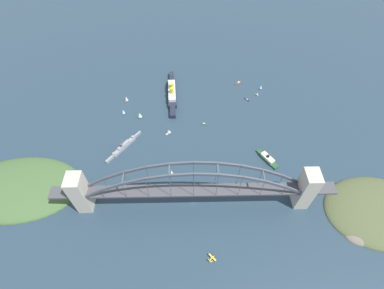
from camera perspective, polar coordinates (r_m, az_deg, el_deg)
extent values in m
plane|color=#283D4C|center=(331.43, 0.28, -11.77)|extent=(1400.00, 1400.00, 0.00)
cube|color=beige|center=(327.79, -21.66, -9.07)|extent=(15.80, 19.64, 56.79)
cube|color=beige|center=(331.10, 21.98, -8.33)|extent=(15.80, 19.64, 56.79)
cube|color=#47474C|center=(305.42, 0.30, -9.26)|extent=(226.30, 14.71, 2.40)
cube|color=#47474C|center=(334.48, -24.94, -8.82)|extent=(24.00, 14.71, 2.40)
cube|color=#47474C|center=(338.26, 25.17, -7.98)|extent=(24.00, 14.71, 2.40)
cube|color=#4C515B|center=(312.30, -19.66, -9.43)|extent=(25.16, 1.80, 17.82)
cube|color=#4C515B|center=(294.26, -16.00, -8.28)|extent=(24.86, 1.80, 14.63)
cube|color=#4C515B|center=(280.49, -11.79, -7.31)|extent=(24.50, 1.80, 11.42)
cube|color=#4C515B|center=(271.26, -7.13, -6.59)|extent=(24.09, 1.80, 8.17)
cube|color=#4C515B|center=(266.79, -2.16, -6.17)|extent=(23.65, 1.80, 4.87)
cube|color=#4C515B|center=(267.18, 2.89, -6.08)|extent=(23.65, 1.80, 4.87)
cube|color=#4C515B|center=(272.42, 7.82, -6.33)|extent=(24.09, 1.80, 8.17)
cube|color=#4C515B|center=(282.37, 12.41, -6.90)|extent=(24.50, 1.80, 11.42)
cube|color=#4C515B|center=(296.76, 16.53, -7.72)|extent=(24.86, 1.80, 14.63)
cube|color=#4C515B|center=(315.32, 20.09, -8.75)|extent=(25.16, 1.80, 17.82)
cube|color=#4C515B|center=(318.61, -19.20, -7.36)|extent=(25.16, 1.80, 17.82)
cube|color=#4C515B|center=(300.95, -15.61, -6.11)|extent=(24.86, 1.80, 14.63)
cube|color=#4C515B|center=(287.50, -11.50, -5.06)|extent=(24.50, 1.80, 11.42)
cube|color=#4C515B|center=(278.51, -6.97, -4.29)|extent=(24.09, 1.80, 8.17)
cube|color=#4C515B|center=(274.15, -2.15, -3.84)|extent=(23.65, 1.80, 4.87)
cube|color=#4C515B|center=(274.54, 2.75, -3.76)|extent=(23.65, 1.80, 4.87)
cube|color=#4C515B|center=(279.64, 7.53, -4.05)|extent=(24.09, 1.80, 8.17)
cube|color=#4C515B|center=(289.33, 12.00, -4.68)|extent=(24.50, 1.80, 11.42)
cube|color=#4C515B|center=(303.40, 16.03, -5.59)|extent=(24.86, 1.80, 14.63)
cube|color=#4C515B|center=(321.58, 19.54, -6.72)|extent=(25.16, 1.80, 17.82)
cube|color=#4C515B|center=(325.48, -21.06, -9.00)|extent=(1.40, 13.24, 1.40)
cube|color=#4C515B|center=(289.85, -13.80, -6.61)|extent=(1.40, 13.24, 1.40)
cube|color=#4C515B|center=(271.67, -4.63, -5.11)|extent=(1.40, 13.24, 1.40)
cube|color=#4C515B|center=(272.45, 5.28, -4.95)|extent=(1.40, 13.24, 1.40)
cube|color=#4C515B|center=(292.03, 14.32, -6.13)|extent=(1.40, 13.24, 1.40)
cube|color=#4C515B|center=(328.71, 21.39, -8.28)|extent=(1.40, 13.24, 1.40)
cylinder|color=#4C515B|center=(308.21, -17.61, -9.45)|extent=(0.56, 0.56, 13.93)
cylinder|color=#4C515B|center=(314.61, -17.19, -7.36)|extent=(0.56, 0.56, 13.93)
cylinder|color=#4C515B|center=(297.27, -13.50, -9.01)|extent=(0.56, 0.56, 25.70)
cylinder|color=#4C515B|center=(303.90, -13.18, -6.85)|extent=(0.56, 0.56, 25.70)
cylinder|color=#4C515B|center=(289.38, -9.08, -8.66)|extent=(0.56, 0.56, 34.10)
cylinder|color=#4C515B|center=(296.18, -8.87, -6.45)|extent=(0.56, 0.56, 34.10)
cylinder|color=#4C515B|center=(284.72, -4.42, -8.41)|extent=(0.56, 0.56, 39.14)
cylinder|color=#4C515B|center=(291.63, -4.35, -6.16)|extent=(0.56, 0.56, 39.14)
cylinder|color=#4C515B|center=(283.40, 0.35, -8.27)|extent=(0.56, 0.56, 40.82)
cylinder|color=#4C515B|center=(290.34, 0.29, -6.02)|extent=(0.56, 0.56, 40.82)
cylinder|color=#4C515B|center=(285.46, 5.10, -8.24)|extent=(0.56, 0.56, 39.14)
cylinder|color=#4C515B|center=(292.35, 4.90, -6.01)|extent=(0.56, 0.56, 39.14)
cylinder|color=#4C515B|center=(290.83, 9.71, -8.33)|extent=(0.56, 0.56, 34.10)
cylinder|color=#4C515B|center=(297.60, 9.39, -6.14)|extent=(0.56, 0.56, 34.10)
cylinder|color=#4C515B|center=(299.39, 14.06, -8.53)|extent=(0.56, 0.56, 25.70)
cylinder|color=#4C515B|center=(305.97, 13.64, -6.40)|extent=(0.56, 0.56, 25.70)
cylinder|color=#4C515B|center=(310.94, 18.08, -8.83)|extent=(0.56, 0.56, 13.93)
cylinder|color=#4C515B|center=(317.28, 17.57, -6.78)|extent=(0.56, 0.56, 13.93)
ellipsoid|color=#476638|center=(398.10, -31.51, -7.61)|extent=(146.50, 92.16, 21.75)
ellipsoid|color=#515B38|center=(388.25, 33.43, -11.28)|extent=(120.62, 92.46, 19.57)
ellipsoid|color=#756B5B|center=(365.63, 31.27, -15.25)|extent=(42.22, 27.74, 10.76)
cube|color=#1E2333|center=(446.97, -4.05, 10.26)|extent=(15.61, 62.33, 6.33)
cube|color=#1E2333|center=(478.90, -4.18, 13.48)|extent=(7.92, 20.91, 6.33)
cube|color=#1E2333|center=(416.67, -3.91, 6.55)|extent=(9.30, 20.98, 6.33)
cube|color=white|center=(443.28, -4.09, 10.81)|extent=(12.96, 46.81, 5.04)
cube|color=white|center=(450.48, -4.16, 12.26)|extent=(9.91, 10.65, 3.20)
cylinder|color=yellow|center=(440.60, -4.15, 11.69)|extent=(5.65, 5.65, 8.87)
cylinder|color=yellow|center=(432.60, -4.12, 10.82)|extent=(5.65, 5.65, 8.87)
cylinder|color=tan|center=(471.90, -4.23, 14.07)|extent=(0.50, 0.50, 10.00)
cube|color=gray|center=(384.71, -13.59, -0.42)|extent=(27.72, 34.06, 4.12)
cube|color=gray|center=(394.41, -11.01, 1.94)|extent=(9.76, 11.75, 4.12)
cube|color=gray|center=(376.51, -16.29, -2.89)|extent=(10.17, 12.06, 4.12)
cube|color=gray|center=(382.15, -13.68, -0.10)|extent=(15.21, 18.05, 2.60)
cylinder|color=gray|center=(388.86, -11.88, 1.52)|extent=(3.94, 3.94, 2.20)
cylinder|color=gray|center=(376.47, -15.53, -1.81)|extent=(3.94, 3.94, 2.20)
cylinder|color=gray|center=(377.40, -13.86, 0.50)|extent=(0.60, 0.60, 10.00)
cylinder|color=#4C4C51|center=(378.16, -14.18, -0.14)|extent=(3.10, 3.10, 4.40)
cube|color=#23512D|center=(375.38, 14.95, -2.83)|extent=(18.95, 22.34, 2.61)
cube|color=#23512D|center=(380.06, 13.51, -1.45)|extent=(9.01, 9.24, 2.61)
cube|color=#23512D|center=(371.16, 16.43, -4.25)|extent=(10.04, 9.92, 2.61)
cube|color=beige|center=(373.03, 15.04, -2.56)|extent=(16.88, 20.16, 3.39)
cylinder|color=black|center=(370.78, 15.13, -2.30)|extent=(3.53, 3.53, 2.40)
cylinder|color=#B7B7B2|center=(308.67, 3.72, -21.85)|extent=(4.78, 4.63, 0.90)
cylinder|color=#B7B7B2|center=(308.10, 4.25, -22.29)|extent=(4.78, 4.63, 0.90)
cylinder|color=maroon|center=(307.62, 3.73, -21.79)|extent=(0.14, 0.14, 1.29)
cylinder|color=maroon|center=(307.05, 4.26, -22.23)|extent=(0.14, 0.14, 1.29)
ellipsoid|color=gold|center=(306.06, 4.01, -21.94)|extent=(6.55, 6.35, 1.37)
cylinder|color=maroon|center=(306.95, 4.48, -21.49)|extent=(1.48, 1.49, 1.30)
cube|color=gold|center=(305.75, 4.15, -21.78)|extent=(7.71, 7.95, 0.20)
cube|color=gold|center=(305.10, 3.54, -22.38)|extent=(3.26, 3.34, 0.12)
cube|color=maroon|center=(303.86, 3.56, -22.31)|extent=(0.88, 0.85, 1.50)
cube|color=#2D6B3D|center=(403.17, 2.51, 4.16)|extent=(6.16, 3.52, 0.94)
cube|color=#2D6B3D|center=(402.58, 3.05, 4.04)|extent=(2.17, 1.54, 0.94)
cube|color=#2D6B3D|center=(403.80, 1.97, 4.28)|extent=(2.23, 1.73, 0.94)
cube|color=beige|center=(402.59, 2.41, 4.28)|extent=(3.25, 2.27, 0.98)
cube|color=gold|center=(458.75, 12.93, 9.75)|extent=(3.54, 3.55, 0.94)
cube|color=gold|center=(459.60, 12.69, 9.90)|extent=(1.30, 1.30, 0.94)
cube|color=gold|center=(457.91, 13.18, 9.60)|extent=(1.38, 1.39, 0.94)
cylinder|color=tan|center=(457.00, 12.97, 10.04)|extent=(0.16, 0.16, 4.86)
cone|color=white|center=(456.78, 13.07, 9.95)|extent=(4.69, 4.69, 3.89)
cube|color=#2D6B3D|center=(419.93, -10.58, 5.54)|extent=(6.70, 5.18, 0.84)
cube|color=#2D6B3D|center=(421.94, -11.05, 5.72)|extent=(2.37, 1.98, 0.84)
cube|color=#2D6B3D|center=(417.95, -10.11, 5.36)|extent=(2.48, 2.18, 0.84)
cylinder|color=tan|center=(416.69, -10.74, 6.04)|extent=(0.16, 0.16, 9.15)
cone|color=white|center=(416.13, -10.53, 5.92)|extent=(7.78, 7.78, 7.32)
cube|color=silver|center=(392.41, -4.83, 2.28)|extent=(5.52, 5.13, 1.00)
cube|color=silver|center=(391.19, -5.23, 2.03)|extent=(2.02, 1.93, 1.00)
cube|color=silver|center=(393.65, -4.43, 2.52)|extent=(2.16, 2.10, 1.00)
cylinder|color=tan|center=(389.24, -4.92, 2.63)|extent=(0.16, 0.16, 7.03)
cone|color=silver|center=(390.05, -4.74, 2.71)|extent=(6.64, 6.64, 5.63)
cube|color=silver|center=(352.72, -4.28, -5.72)|extent=(4.07, 3.77, 0.88)
cube|color=silver|center=(353.75, -4.59, -5.50)|extent=(1.48, 1.41, 0.88)
cube|color=silver|center=(351.71, -3.96, -5.94)|extent=(1.58, 1.53, 0.88)
cylinder|color=tan|center=(349.71, -4.35, -5.35)|extent=(0.16, 0.16, 6.66)
cone|color=white|center=(349.54, -4.21, -5.48)|extent=(4.99, 4.99, 5.32)
cube|color=#234C8C|center=(429.00, -13.66, 6.04)|extent=(2.03, 4.91, 0.85)
cube|color=#234C8C|center=(426.75, -13.69, 5.73)|extent=(0.89, 1.65, 0.85)
cube|color=#234C8C|center=(431.26, -13.62, 6.34)|extent=(1.05, 1.65, 0.85)
cylinder|color=tan|center=(425.70, -13.77, 6.42)|extent=(0.16, 0.16, 7.97)
cone|color=white|center=(426.96, -13.75, 6.51)|extent=(4.62, 4.62, 6.38)
cube|color=brown|center=(475.32, 9.31, 12.16)|extent=(7.81, 7.08, 1.18)
cube|color=brown|center=(472.32, 8.88, 11.93)|extent=(3.03, 2.90, 1.18)
cube|color=brown|center=(478.36, 9.74, 12.38)|extent=(3.24, 3.17, 1.18)
cube|color=beige|center=(475.13, 9.41, 12.32)|extent=(4.49, 4.28, 1.28)
cube|color=#234C8C|center=(471.32, 13.56, 10.90)|extent=(4.89, 3.07, 0.80)
cube|color=#234C8C|center=(470.02, 13.23, 10.84)|extent=(1.69, 1.24, 0.80)
cube|color=#234C8C|center=(472.65, 13.89, 10.95)|extent=(1.74, 1.40, 0.80)
cylinder|color=tan|center=(468.68, 13.61, 11.26)|extent=(0.16, 0.16, 7.16)
cone|color=white|center=(469.48, 13.75, 11.25)|extent=(5.13, 5.13, 5.73)
cube|color=black|center=(447.59, 10.99, 8.92)|extent=(5.01, 5.50, 0.82)
cube|color=black|center=(449.20, 10.64, 9.17)|extent=(1.98, 2.09, 0.82)
cube|color=black|center=(446.01, 11.35, 8.66)|extent=(2.14, 2.22, 0.82)
cube|color=beige|center=(446.71, 11.07, 8.96)|extent=(2.94, 3.10, 0.95)
cube|color=brown|center=(448.20, -13.12, 8.52)|extent=(4.71, 5.80, 0.80)
cube|color=brown|center=(446.34, -13.38, 8.24)|extent=(1.83, 2.07, 0.80)
cube|color=brown|center=(450.08, -12.86, 8.80)|extent=(2.03, 2.18, 0.80)
cylinder|color=tan|center=(444.63, -13.27, 8.97)|extent=(0.16, 0.16, 9.37)
cone|color=white|center=(445.76, -13.14, 9.04)|extent=(6.50, 6.50, 7.50)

